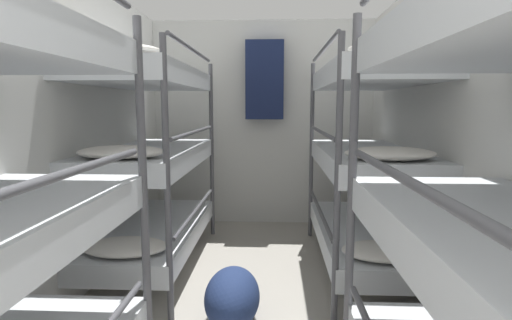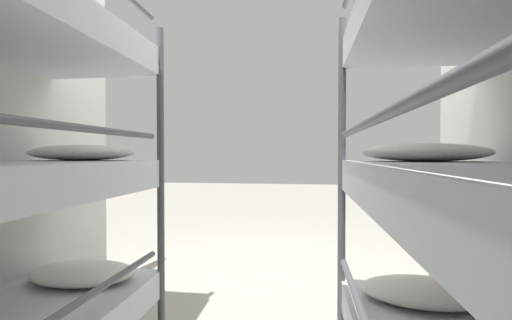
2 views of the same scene
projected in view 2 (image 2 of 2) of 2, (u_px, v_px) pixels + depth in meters
name	position (u px, v px, depth m)	size (l,w,h in m)	color
ground_plane	(260.00, 298.00, 2.61)	(20.00, 20.00, 0.00)	gray
bunk_stack_left_near	(495.00, 189.00, 1.05)	(0.78, 1.87, 1.91)	#4C4C51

